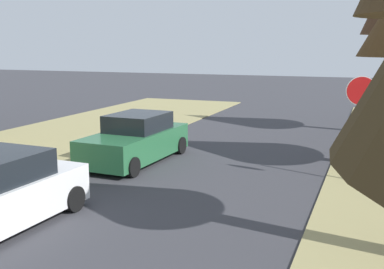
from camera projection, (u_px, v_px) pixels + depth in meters
The scene contains 2 objects.
stop_sign_far at pixel (361, 106), 12.70m from camera, with size 0.81×0.66×2.92m.
parked_sedan_green at pixel (136, 140), 15.35m from camera, with size 2.09×4.47×1.57m.
Camera 1 is at (4.73, -0.33, 3.75)m, focal length 43.76 mm.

